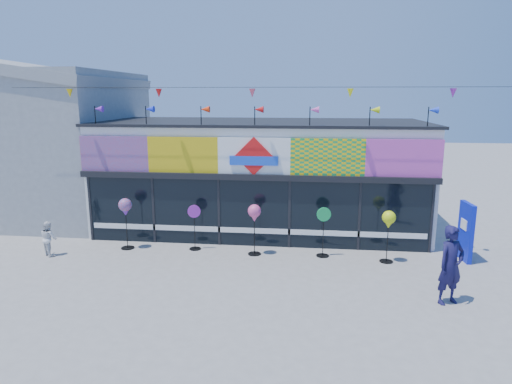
% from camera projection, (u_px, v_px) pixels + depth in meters
% --- Properties ---
extents(ground, '(80.00, 80.00, 0.00)m').
position_uv_depth(ground, '(239.00, 286.00, 12.33)').
color(ground, gray).
rests_on(ground, ground).
extents(kite_shop, '(16.00, 5.70, 5.31)m').
position_uv_depth(kite_shop, '(262.00, 174.00, 17.67)').
color(kite_shop, white).
rests_on(kite_shop, ground).
extents(neighbour_building, '(8.18, 7.20, 6.87)m').
position_uv_depth(neighbour_building, '(33.00, 139.00, 19.59)').
color(neighbour_building, '#96989B').
rests_on(neighbour_building, ground).
extents(blue_sign, '(0.21, 0.92, 1.83)m').
position_uv_depth(blue_sign, '(466.00, 231.00, 14.13)').
color(blue_sign, '#0C1CBF').
rests_on(blue_sign, ground).
extents(spinner_0, '(0.44, 0.44, 1.73)m').
position_uv_depth(spinner_0, '(125.00, 209.00, 15.09)').
color(spinner_0, black).
rests_on(spinner_0, ground).
extents(spinner_1, '(0.43, 0.39, 1.52)m').
position_uv_depth(spinner_1, '(194.00, 226.00, 15.12)').
color(spinner_1, black).
rests_on(spinner_1, ground).
extents(spinner_2, '(0.42, 0.42, 1.66)m').
position_uv_depth(spinner_2, '(254.00, 215.00, 14.52)').
color(spinner_2, black).
rests_on(spinner_2, ground).
extents(spinner_3, '(0.45, 0.41, 1.61)m').
position_uv_depth(spinner_3, '(323.00, 231.00, 14.45)').
color(spinner_3, black).
rests_on(spinner_3, ground).
extents(spinner_4, '(0.41, 0.41, 1.63)m').
position_uv_depth(spinner_4, '(389.00, 221.00, 13.86)').
color(spinner_4, black).
rests_on(spinner_4, ground).
extents(adult_man, '(0.86, 0.76, 1.98)m').
position_uv_depth(adult_man, '(451.00, 265.00, 11.14)').
color(adult_man, '#16143F').
rests_on(adult_man, ground).
extents(child, '(0.63, 0.57, 1.13)m').
position_uv_depth(child, '(49.00, 238.00, 14.61)').
color(child, silver).
rests_on(child, ground).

